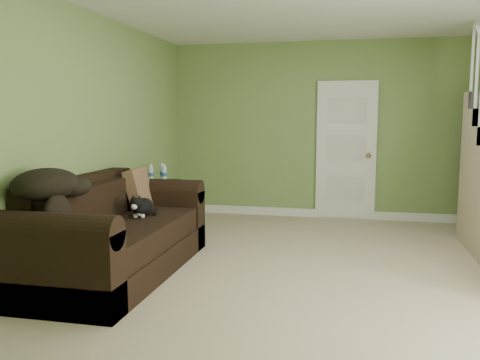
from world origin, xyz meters
The scene contains 13 objects.
floor centered at (0.00, 0.00, 0.00)m, with size 5.00×5.50×0.01m, color tan.
wall_back centered at (0.00, 2.75, 1.30)m, with size 5.00×0.04×2.60m, color #708E4C.
wall_front centered at (0.00, -2.75, 1.30)m, with size 5.00×0.04×2.60m, color #708E4C.
wall_left centered at (-2.50, 0.00, 1.30)m, with size 0.04×5.50×2.60m, color #708E4C.
baseboard_back centered at (0.00, 2.72, 0.06)m, with size 5.00×0.04×0.12m, color white.
baseboard_left centered at (-2.47, 0.00, 0.06)m, with size 0.04×5.50×0.12m, color white.
door centered at (0.10, 2.71, 1.01)m, with size 0.86×0.12×2.02m.
sofa centered at (-2.02, -0.48, 0.36)m, with size 1.02×2.36×0.93m.
side_table centered at (-2.27, 1.34, 0.34)m, with size 0.69×0.69×0.89m.
cat centered at (-1.88, -0.14, 0.60)m, with size 0.25×0.51×0.25m.
banana centered at (-1.91, -1.07, 0.53)m, with size 0.05×0.17×0.05m, color yellow.
throw_pillow centered at (-2.08, 0.28, 0.71)m, with size 0.12×0.48×0.48m, color #462A1C.
throw_blanket centered at (-2.24, -1.22, 0.96)m, with size 0.48×0.63×0.26m, color black.
Camera 1 is at (0.21, -4.88, 1.52)m, focal length 38.00 mm.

